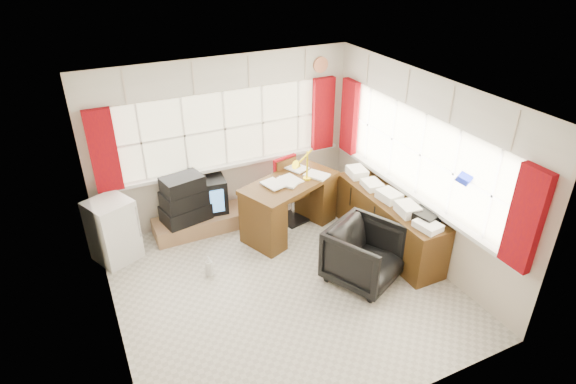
{
  "coord_description": "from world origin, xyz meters",
  "views": [
    {
      "loc": [
        -2.04,
        -4.34,
        4.03
      ],
      "look_at": [
        0.33,
        0.55,
        1.03
      ],
      "focal_mm": 30.0,
      "sensor_mm": 36.0,
      "label": 1
    }
  ],
  "objects_px": {
    "radiator": "(270,220)",
    "mini_fridge": "(113,230)",
    "desk_lamp": "(307,159)",
    "tv_bench": "(201,223)",
    "desk": "(290,203)",
    "task_chair": "(289,187)",
    "crt_tv": "(205,194)",
    "office_chair": "(364,254)",
    "credenza": "(388,221)"
  },
  "relations": [
    {
      "from": "radiator",
      "to": "mini_fridge",
      "type": "xyz_separation_m",
      "value": [
        -2.13,
        0.42,
        0.18
      ]
    },
    {
      "from": "desk_lamp",
      "to": "tv_bench",
      "type": "xyz_separation_m",
      "value": [
        -1.45,
        0.63,
        -1.04
      ]
    },
    {
      "from": "desk",
      "to": "desk_lamp",
      "type": "height_order",
      "value": "desk_lamp"
    },
    {
      "from": "desk",
      "to": "task_chair",
      "type": "xyz_separation_m",
      "value": [
        0.15,
        0.34,
        0.07
      ]
    },
    {
      "from": "crt_tv",
      "to": "desk_lamp",
      "type": "bearing_deg",
      "value": -30.67
    },
    {
      "from": "task_chair",
      "to": "tv_bench",
      "type": "relative_size",
      "value": 0.72
    },
    {
      "from": "desk_lamp",
      "to": "office_chair",
      "type": "relative_size",
      "value": 0.55
    },
    {
      "from": "office_chair",
      "to": "mini_fridge",
      "type": "height_order",
      "value": "mini_fridge"
    },
    {
      "from": "desk",
      "to": "radiator",
      "type": "distance_m",
      "value": 0.37
    },
    {
      "from": "desk",
      "to": "radiator",
      "type": "relative_size",
      "value": 2.44
    },
    {
      "from": "desk_lamp",
      "to": "radiator",
      "type": "xyz_separation_m",
      "value": [
        -0.57,
        0.05,
        -0.89
      ]
    },
    {
      "from": "office_chair",
      "to": "crt_tv",
      "type": "relative_size",
      "value": 1.34
    },
    {
      "from": "office_chair",
      "to": "credenza",
      "type": "bearing_deg",
      "value": 8.68
    },
    {
      "from": "desk_lamp",
      "to": "task_chair",
      "type": "height_order",
      "value": "desk_lamp"
    },
    {
      "from": "radiator",
      "to": "tv_bench",
      "type": "distance_m",
      "value": 1.06
    },
    {
      "from": "desk",
      "to": "desk_lamp",
      "type": "bearing_deg",
      "value": -13.0
    },
    {
      "from": "desk",
      "to": "crt_tv",
      "type": "xyz_separation_m",
      "value": [
        -1.06,
        0.72,
        0.05
      ]
    },
    {
      "from": "desk",
      "to": "credenza",
      "type": "relative_size",
      "value": 0.8
    },
    {
      "from": "tv_bench",
      "to": "mini_fridge",
      "type": "height_order",
      "value": "mini_fridge"
    },
    {
      "from": "office_chair",
      "to": "radiator",
      "type": "xyz_separation_m",
      "value": [
        -0.67,
        1.46,
        -0.12
      ]
    },
    {
      "from": "desk_lamp",
      "to": "office_chair",
      "type": "height_order",
      "value": "desk_lamp"
    },
    {
      "from": "tv_bench",
      "to": "task_chair",
      "type": "bearing_deg",
      "value": -9.44
    },
    {
      "from": "desk",
      "to": "radiator",
      "type": "height_order",
      "value": "desk"
    },
    {
      "from": "credenza",
      "to": "mini_fridge",
      "type": "height_order",
      "value": "mini_fridge"
    },
    {
      "from": "office_chair",
      "to": "radiator",
      "type": "height_order",
      "value": "office_chair"
    },
    {
      "from": "desk",
      "to": "tv_bench",
      "type": "relative_size",
      "value": 1.15
    },
    {
      "from": "task_chair",
      "to": "crt_tv",
      "type": "height_order",
      "value": "task_chair"
    },
    {
      "from": "desk_lamp",
      "to": "desk",
      "type": "bearing_deg",
      "value": 167.0
    },
    {
      "from": "desk",
      "to": "office_chair",
      "type": "relative_size",
      "value": 1.88
    },
    {
      "from": "credenza",
      "to": "mini_fridge",
      "type": "relative_size",
      "value": 2.25
    },
    {
      "from": "credenza",
      "to": "crt_tv",
      "type": "relative_size",
      "value": 3.15
    },
    {
      "from": "radiator",
      "to": "task_chair",
      "type": "bearing_deg",
      "value": 36.16
    },
    {
      "from": "mini_fridge",
      "to": "desk",
      "type": "bearing_deg",
      "value": -9.58
    },
    {
      "from": "tv_bench",
      "to": "crt_tv",
      "type": "xyz_separation_m",
      "value": [
        0.14,
        0.15,
        0.39
      ]
    },
    {
      "from": "radiator",
      "to": "crt_tv",
      "type": "height_order",
      "value": "crt_tv"
    },
    {
      "from": "desk",
      "to": "crt_tv",
      "type": "relative_size",
      "value": 2.53
    },
    {
      "from": "radiator",
      "to": "tv_bench",
      "type": "height_order",
      "value": "radiator"
    },
    {
      "from": "desk_lamp",
      "to": "radiator",
      "type": "height_order",
      "value": "desk_lamp"
    },
    {
      "from": "office_chair",
      "to": "crt_tv",
      "type": "xyz_separation_m",
      "value": [
        -1.4,
        2.18,
        0.13
      ]
    },
    {
      "from": "desk",
      "to": "crt_tv",
      "type": "distance_m",
      "value": 1.28
    },
    {
      "from": "desk",
      "to": "radiator",
      "type": "bearing_deg",
      "value": -179.53
    },
    {
      "from": "crt_tv",
      "to": "mini_fridge",
      "type": "height_order",
      "value": "mini_fridge"
    },
    {
      "from": "task_chair",
      "to": "radiator",
      "type": "xyz_separation_m",
      "value": [
        -0.47,
        -0.35,
        -0.26
      ]
    },
    {
      "from": "task_chair",
      "to": "crt_tv",
      "type": "relative_size",
      "value": 1.58
    },
    {
      "from": "mini_fridge",
      "to": "radiator",
      "type": "bearing_deg",
      "value": -11.06
    },
    {
      "from": "credenza",
      "to": "tv_bench",
      "type": "bearing_deg",
      "value": 146.29
    },
    {
      "from": "task_chair",
      "to": "office_chair",
      "type": "height_order",
      "value": "task_chair"
    },
    {
      "from": "tv_bench",
      "to": "mini_fridge",
      "type": "xyz_separation_m",
      "value": [
        -1.25,
        -0.16,
        0.32
      ]
    },
    {
      "from": "tv_bench",
      "to": "crt_tv",
      "type": "relative_size",
      "value": 2.21
    },
    {
      "from": "desk_lamp",
      "to": "crt_tv",
      "type": "height_order",
      "value": "desk_lamp"
    }
  ]
}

